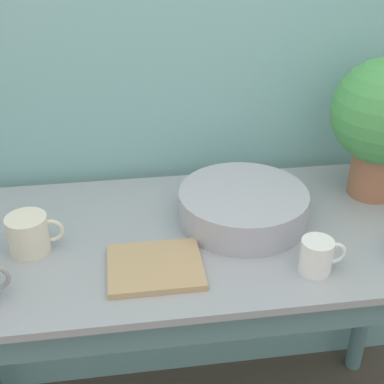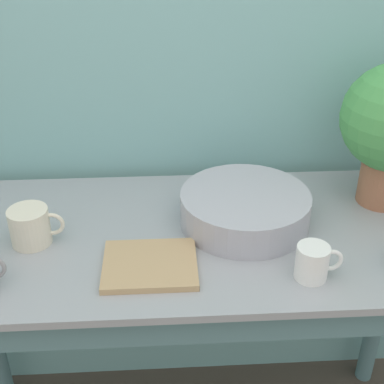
# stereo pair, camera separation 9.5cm
# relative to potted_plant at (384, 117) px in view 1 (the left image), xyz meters

# --- Properties ---
(wall_back) EXTENTS (6.00, 0.05, 2.40)m
(wall_back) POSITION_rel_potted_plant_xyz_m (-0.54, 0.24, 0.08)
(wall_back) COLOR #7AB2B2
(wall_back) RESTS_ON ground_plane
(counter_table) EXTENTS (1.47, 0.62, 0.88)m
(counter_table) POSITION_rel_potted_plant_xyz_m (-0.54, -0.15, -0.41)
(counter_table) COLOR slate
(counter_table) RESTS_ON ground_plane
(potted_plant) EXTENTS (0.29, 0.29, 0.40)m
(potted_plant) POSITION_rel_potted_plant_xyz_m (0.00, 0.00, 0.00)
(potted_plant) COLOR #A36647
(potted_plant) RESTS_ON counter_table
(bowl_wash_large) EXTENTS (0.34, 0.34, 0.09)m
(bowl_wash_large) POSITION_rel_potted_plant_xyz_m (-0.40, -0.09, -0.19)
(bowl_wash_large) COLOR #A8A8B2
(bowl_wash_large) RESTS_ON counter_table
(mug_white) EXTENTS (0.11, 0.08, 0.08)m
(mug_white) POSITION_rel_potted_plant_xyz_m (-0.28, -0.32, -0.19)
(mug_white) COLOR white
(mug_white) RESTS_ON counter_table
(mug_cream) EXTENTS (0.14, 0.10, 0.09)m
(mug_cream) POSITION_rel_potted_plant_xyz_m (-0.94, -0.15, -0.19)
(mug_cream) COLOR beige
(mug_cream) RESTS_ON counter_table
(tray_board) EXTENTS (0.22, 0.19, 0.02)m
(tray_board) POSITION_rel_potted_plant_xyz_m (-0.65, -0.27, -0.23)
(tray_board) COLOR tan
(tray_board) RESTS_ON counter_table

